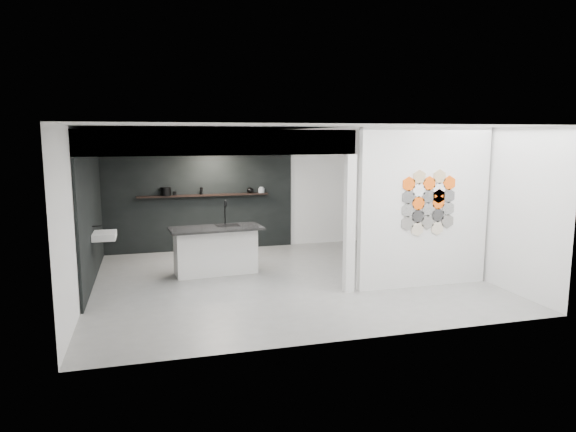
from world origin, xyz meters
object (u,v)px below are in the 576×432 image
Objects in this scene: stockpot at (166,191)px; utensil_cup at (175,193)px; wall_basin at (104,236)px; kettle at (250,190)px; glass_bowl at (261,190)px; bottle_dark at (201,191)px; partition_panel at (424,208)px; glass_vase at (261,190)px; kitchen_island at (216,250)px.

stockpot is 0.20m from utensil_cup.
wall_basin is 3.78m from kettle.
glass_bowl is 1.41m from bottle_dark.
kettle is at bearing 121.24° from partition_panel.
kettle is 1.14× the size of glass_vase.
stockpot is (-4.28, 3.87, 0.01)m from partition_panel.
stockpot is 2.64× the size of utensil_cup.
kitchen_island is 2.65m from glass_bowl.
utensil_cup is at bearing 56.19° from wall_basin.
partition_panel reaches higher than wall_basin.
stockpot is at bearing 137.90° from partition_panel.
glass_bowl is (-2.08, 3.87, -0.03)m from partition_panel.
utensil_cup is (-0.60, 0.00, -0.04)m from bottle_dark.
kitchen_island is 13.10× the size of glass_vase.
kettle is 0.96× the size of bottle_dark.
glass_bowl reaches higher than wall_basin.
utensil_cup is at bearing 136.57° from partition_panel.
partition_panel is 3.98m from kitchen_island.
glass_bowl is 1.72× the size of utensil_cup.
stockpot is 1.66× the size of glass_vase.
bottle_dark is at bearing 180.00° from glass_vase.
bottle_dark reaches higher than utensil_cup.
bottle_dark is (-1.41, 0.00, 0.01)m from glass_vase.
bottle_dark is 0.60m from utensil_cup.
kettle is 1.80× the size of utensil_cup.
glass_bowl is 2.01m from utensil_cup.
glass_bowl is (2.20, 0.00, -0.04)m from stockpot.
kitchen_island is at bearing -68.24° from stockpot.
stockpot is at bearing 180.00° from glass_bowl.
utensil_cup is at bearing 0.00° from stockpot.
utensil_cup is (-2.01, 0.00, -0.01)m from glass_bowl.
partition_panel is 5.62m from utensil_cup.
glass_vase is at bearing 118.23° from partition_panel.
partition_panel is at bearing -61.11° from kettle.
kitchen_island is (-3.44, 1.78, -0.92)m from partition_panel.
glass_bowl is at bearing 51.95° from kitchen_island.
glass_vase is at bearing -2.36° from kettle.
glass_vase is at bearing 51.95° from kitchen_island.
kitchen_island is at bearing -120.14° from kettle.
utensil_cup is (-1.74, 0.00, -0.02)m from kettle.
stockpot reaches higher than glass_bowl.
bottle_dark is at bearing 180.00° from glass_bowl.
kettle is (1.93, 0.00, -0.03)m from stockpot.
kitchen_island is 2.36m from utensil_cup.
bottle_dark is (-0.04, 2.09, 0.93)m from kitchen_island.
partition_panel is 17.86× the size of kettle.
stockpot reaches higher than kettle.
glass_bowl reaches higher than utensil_cup.
stockpot is 1.46× the size of kettle.
bottle_dark is at bearing 132.03° from partition_panel.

